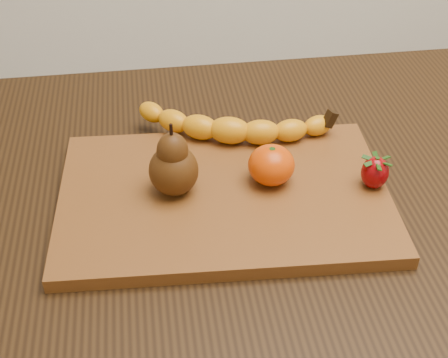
{
  "coord_description": "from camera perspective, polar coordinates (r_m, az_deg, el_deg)",
  "views": [
    {
      "loc": [
        -0.13,
        -0.72,
        1.32
      ],
      "look_at": [
        -0.03,
        -0.06,
        0.8
      ],
      "focal_mm": 50.0,
      "sensor_mm": 36.0,
      "label": 1
    }
  ],
  "objects": [
    {
      "name": "table",
      "position": [
        0.98,
        1.54,
        -4.15
      ],
      "size": [
        1.0,
        0.7,
        0.76
      ],
      "color": "black",
      "rests_on": "ground"
    },
    {
      "name": "cutting_board",
      "position": [
        0.86,
        0.0,
        -1.57
      ],
      "size": [
        0.47,
        0.32,
        0.02
      ],
      "primitive_type": "cube",
      "rotation": [
        0.0,
        0.0,
        -0.06
      ],
      "color": "brown",
      "rests_on": "table"
    },
    {
      "name": "banana",
      "position": [
        0.94,
        0.52,
        4.46
      ],
      "size": [
        0.27,
        0.14,
        0.04
      ],
      "primitive_type": null,
      "rotation": [
        0.0,
        0.0,
        -0.29
      ],
      "color": "orange",
      "rests_on": "cutting_board"
    },
    {
      "name": "pear",
      "position": [
        0.83,
        -4.69,
        1.84
      ],
      "size": [
        0.09,
        0.09,
        0.11
      ],
      "primitive_type": null,
      "rotation": [
        0.0,
        0.0,
        -0.34
      ],
      "color": "#46260B",
      "rests_on": "cutting_board"
    },
    {
      "name": "mandarin",
      "position": [
        0.86,
        4.35,
        1.29
      ],
      "size": [
        0.08,
        0.08,
        0.05
      ],
      "primitive_type": "ellipsoid",
      "rotation": [
        0.0,
        0.0,
        -0.21
      ],
      "color": "#D84102",
      "rests_on": "cutting_board"
    },
    {
      "name": "strawberry",
      "position": [
        0.87,
        13.65,
        0.68
      ],
      "size": [
        0.05,
        0.05,
        0.05
      ],
      "primitive_type": null,
      "rotation": [
        0.0,
        0.0,
        0.35
      ],
      "color": "#870307",
      "rests_on": "cutting_board"
    }
  ]
}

